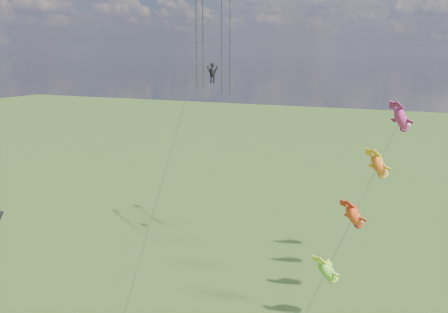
% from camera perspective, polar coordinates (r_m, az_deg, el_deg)
% --- Properties ---
extents(fish_windsock_rig, '(5.68, 15.00, 16.31)m').
position_cam_1_polar(fish_windsock_rig, '(35.68, 15.92, -3.76)').
color(fish_windsock_rig, brown).
rests_on(fish_windsock_rig, ground).
extents(parafoil_rig, '(1.78, 17.52, 25.75)m').
position_cam_1_polar(parafoil_rig, '(38.35, -1.55, 11.90)').
color(parafoil_rig, brown).
rests_on(parafoil_rig, ground).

